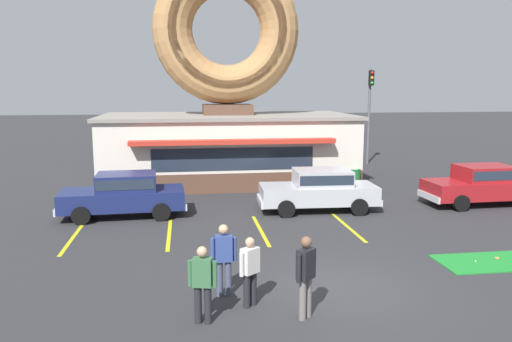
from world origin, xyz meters
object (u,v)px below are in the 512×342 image
object	(u,v)px
pedestrian_clipboard_woman	(250,269)
traffic_light_pole	(370,104)
car_navy	(124,193)
car_silver	(319,188)
trash_bin	(354,179)
pedestrian_leather_jacket_man	(306,273)
golf_ball	(476,261)
pedestrian_blue_sweater_man	(224,256)
pedestrian_hooded_kid	(203,281)
car_red	(482,183)

from	to	relation	value
pedestrian_clipboard_woman	traffic_light_pole	size ratio (longest dim) A/B	0.27
pedestrian_clipboard_woman	car_navy	bearing A→B (deg)	113.38
traffic_light_pole	car_silver	bearing A→B (deg)	-118.79
trash_bin	car_silver	bearing A→B (deg)	-126.50
car_silver	pedestrian_clipboard_woman	size ratio (longest dim) A/B	3.00
pedestrian_leather_jacket_man	pedestrian_clipboard_woman	world-z (taller)	pedestrian_leather_jacket_man
golf_ball	car_navy	distance (m)	11.87
trash_bin	pedestrian_blue_sweater_man	bearing A→B (deg)	-122.11
pedestrian_blue_sweater_man	traffic_light_pole	xyz separation A→B (m)	(10.44, 18.67, 2.79)
car_silver	pedestrian_leather_jacket_man	world-z (taller)	pedestrian_leather_jacket_man
pedestrian_blue_sweater_man	pedestrian_leather_jacket_man	size ratio (longest dim) A/B	0.96
golf_ball	car_silver	size ratio (longest dim) A/B	0.01
golf_ball	traffic_light_pole	bearing A→B (deg)	78.56
car_navy	pedestrian_hooded_kid	xyz separation A→B (m)	(2.52, -8.88, 0.01)
pedestrian_leather_jacket_man	car_navy	bearing A→B (deg)	117.23
car_navy	pedestrian_blue_sweater_man	size ratio (longest dim) A/B	2.78
pedestrian_hooded_kid	traffic_light_pole	size ratio (longest dim) A/B	0.28
pedestrian_clipboard_woman	trash_bin	xyz separation A→B (m)	(6.37, 11.61, -0.35)
car_silver	pedestrian_leather_jacket_man	xyz separation A→B (m)	(-2.69, -8.78, 0.10)
golf_ball	car_red	distance (m)	7.56
car_silver	golf_ball	bearing A→B (deg)	-67.15
trash_bin	pedestrian_hooded_kid	bearing A→B (deg)	-121.12
pedestrian_blue_sweater_man	pedestrian_leather_jacket_man	world-z (taller)	pedestrian_leather_jacket_man
trash_bin	traffic_light_pole	bearing A→B (deg)	65.23
pedestrian_blue_sweater_man	traffic_light_pole	bearing A→B (deg)	60.79
pedestrian_blue_sweater_man	traffic_light_pole	size ratio (longest dim) A/B	0.29
golf_ball	traffic_light_pole	distance (m)	18.25
pedestrian_hooded_kid	trash_bin	size ratio (longest dim) A/B	1.64
pedestrian_blue_sweater_man	trash_bin	distance (m)	12.95
pedestrian_clipboard_woman	traffic_light_pole	xyz separation A→B (m)	(9.92, 19.32, 2.86)
car_red	trash_bin	world-z (taller)	car_red
car_navy	pedestrian_hooded_kid	size ratio (longest dim) A/B	2.89
golf_ball	pedestrian_clipboard_woman	distance (m)	6.67
car_navy	pedestrian_clipboard_woman	distance (m)	8.97
car_red	traffic_light_pole	bearing A→B (deg)	92.83
car_red	pedestrian_blue_sweater_man	world-z (taller)	pedestrian_blue_sweater_man
pedestrian_hooded_kid	car_navy	bearing A→B (deg)	105.87
car_red	car_silver	xyz separation A→B (m)	(-6.74, -0.04, 0.00)
car_red	traffic_light_pole	size ratio (longest dim) A/B	0.79
car_silver	pedestrian_leather_jacket_man	distance (m)	9.18
pedestrian_clipboard_woman	traffic_light_pole	distance (m)	21.90
traffic_light_pole	car_navy	bearing A→B (deg)	-140.57
car_silver	pedestrian_clipboard_woman	bearing A→B (deg)	-114.88
pedestrian_blue_sweater_man	trash_bin	xyz separation A→B (m)	(6.88, 10.96, -0.42)
car_red	pedestrian_leather_jacket_man	size ratio (longest dim) A/B	2.65
pedestrian_hooded_kid	pedestrian_leather_jacket_man	bearing A→B (deg)	-1.96
golf_ball	pedestrian_blue_sweater_man	size ratio (longest dim) A/B	0.03
car_red	pedestrian_leather_jacket_man	bearing A→B (deg)	-136.93
golf_ball	trash_bin	bearing A→B (deg)	90.05
car_silver	pedestrian_blue_sweater_man	world-z (taller)	pedestrian_blue_sweater_man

